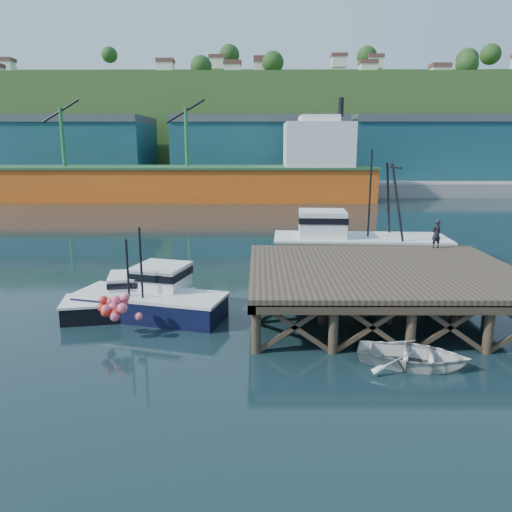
{
  "coord_description": "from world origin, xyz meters",
  "views": [
    {
      "loc": [
        -0.11,
        -22.01,
        7.55
      ],
      "look_at": [
        -0.23,
        2.0,
        2.18
      ],
      "focal_mm": 35.0,
      "sensor_mm": 36.0,
      "label": 1
    }
  ],
  "objects_px": {
    "dockworker": "(436,234)",
    "boat_navy": "(153,297)",
    "dinghy": "(413,355)",
    "boat_black": "(131,300)",
    "trawler": "(356,242)"
  },
  "relations": [
    {
      "from": "dockworker",
      "to": "boat_navy",
      "type": "bearing_deg",
      "value": 0.92
    },
    {
      "from": "boat_navy",
      "to": "dinghy",
      "type": "relative_size",
      "value": 1.86
    },
    {
      "from": "boat_black",
      "to": "dockworker",
      "type": "height_order",
      "value": "dockworker"
    },
    {
      "from": "boat_navy",
      "to": "boat_black",
      "type": "bearing_deg",
      "value": -171.63
    },
    {
      "from": "trawler",
      "to": "dockworker",
      "type": "relative_size",
      "value": 7.2
    },
    {
      "from": "trawler",
      "to": "dockworker",
      "type": "height_order",
      "value": "trawler"
    },
    {
      "from": "dinghy",
      "to": "boat_black",
      "type": "bearing_deg",
      "value": 80.93
    },
    {
      "from": "boat_navy",
      "to": "trawler",
      "type": "height_order",
      "value": "trawler"
    },
    {
      "from": "dinghy",
      "to": "trawler",
      "type": "bearing_deg",
      "value": 13.6
    },
    {
      "from": "boat_black",
      "to": "dockworker",
      "type": "xyz_separation_m",
      "value": [
        15.31,
        4.7,
        2.23
      ]
    },
    {
      "from": "boat_black",
      "to": "trawler",
      "type": "distance_m",
      "value": 15.37
    },
    {
      "from": "boat_navy",
      "to": "dinghy",
      "type": "bearing_deg",
      "value": -12.1
    },
    {
      "from": "dinghy",
      "to": "dockworker",
      "type": "distance_m",
      "value": 11.2
    },
    {
      "from": "trawler",
      "to": "boat_navy",
      "type": "bearing_deg",
      "value": -135.18
    },
    {
      "from": "boat_navy",
      "to": "dockworker",
      "type": "height_order",
      "value": "boat_navy"
    }
  ]
}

